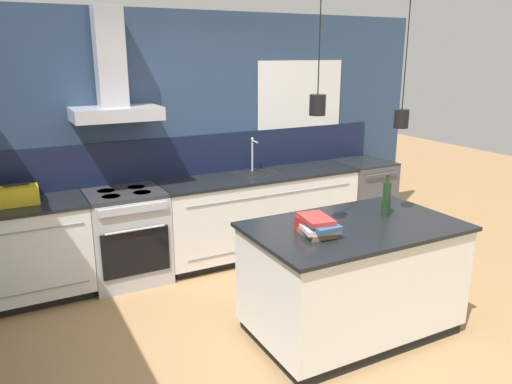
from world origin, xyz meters
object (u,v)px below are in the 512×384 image
(book_stack, at_px, (317,226))
(dishwasher, at_px, (361,197))
(red_supply_box, at_px, (312,224))
(yellow_toolbox, at_px, (18,196))
(oven_range, at_px, (127,236))
(bottle_on_island, at_px, (386,198))

(book_stack, bearing_deg, dishwasher, 43.27)
(red_supply_box, xyz_separation_m, yellow_toolbox, (-1.89, 1.74, 0.03))
(oven_range, xyz_separation_m, book_stack, (0.96, -1.82, 0.52))
(dishwasher, height_order, book_stack, book_stack)
(bottle_on_island, relative_size, yellow_toolbox, 1.02)
(dishwasher, height_order, bottle_on_island, bottle_on_island)
(bottle_on_island, bearing_deg, book_stack, -172.66)
(dishwasher, relative_size, yellow_toolbox, 2.68)
(bottle_on_island, distance_m, book_stack, 0.74)
(bottle_on_island, relative_size, red_supply_box, 1.63)
(dishwasher, bearing_deg, red_supply_box, -137.94)
(bottle_on_island, height_order, yellow_toolbox, bottle_on_island)
(red_supply_box, bearing_deg, yellow_toolbox, 137.36)
(red_supply_box, relative_size, yellow_toolbox, 0.62)
(oven_range, bearing_deg, yellow_toolbox, 179.73)
(dishwasher, bearing_deg, yellow_toolbox, 180.00)
(dishwasher, bearing_deg, oven_range, -179.92)
(dishwasher, relative_size, red_supply_box, 4.28)
(dishwasher, height_order, red_supply_box, red_supply_box)
(oven_range, height_order, yellow_toolbox, yellow_toolbox)
(oven_range, distance_m, dishwasher, 2.90)
(dishwasher, bearing_deg, book_stack, -136.73)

